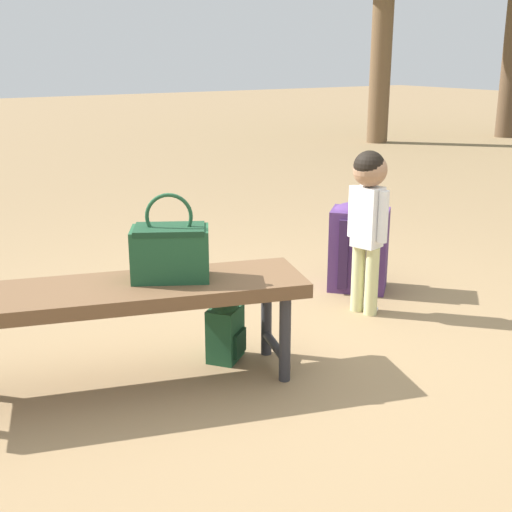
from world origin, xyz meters
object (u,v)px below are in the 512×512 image
object	(u,v)px
park_bench	(113,299)
child_standing	(368,207)
backpack_large	(359,244)
backpack_small	(225,330)
handbag	(170,250)

from	to	relation	value
park_bench	child_standing	size ratio (longest dim) A/B	1.86
backpack_large	backpack_small	distance (m)	1.24
handbag	child_standing	size ratio (longest dim) A/B	0.42
backpack_large	backpack_small	xyz separation A→B (m)	(-1.16, -0.43, -0.13)
handbag	backpack_large	world-z (taller)	handbag
child_standing	backpack_small	bearing A→B (deg)	-173.36
park_bench	child_standing	bearing A→B (deg)	3.72
handbag	park_bench	bearing A→B (deg)	169.75
child_standing	park_bench	bearing A→B (deg)	-176.28
backpack_small	child_standing	bearing A→B (deg)	6.64
handbag	backpack_small	distance (m)	0.51
child_standing	backpack_large	xyz separation A→B (m)	(0.23, 0.32, -0.31)
child_standing	backpack_small	world-z (taller)	child_standing
handbag	backpack_large	size ratio (longest dim) A/B	0.66
child_standing	backpack_large	bearing A→B (deg)	54.18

